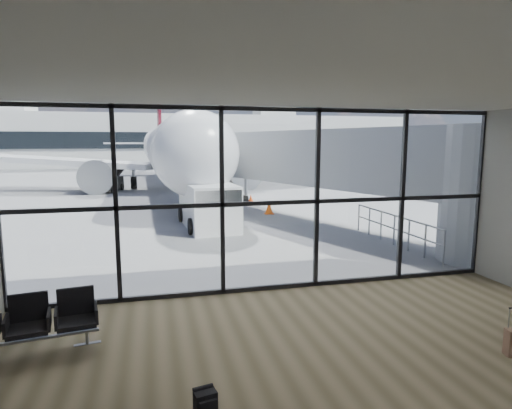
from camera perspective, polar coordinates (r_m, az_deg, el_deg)
name	(u,v)px	position (r m, az deg, el deg)	size (l,w,h in m)	color
ground	(176,175)	(50.15, -10.59, 3.92)	(220.00, 220.00, 0.00)	slate
lounge_shell	(368,218)	(5.94, 14.69, -1.76)	(12.02, 8.01, 4.51)	brown
glass_curtain_wall	(271,201)	(10.42, 1.97, 0.47)	(12.10, 0.12, 4.50)	white
jet_bridge	(336,164)	(18.70, 10.61, 5.36)	(8.00, 16.50, 4.33)	#9D9FA2
apron_railing	(394,225)	(16.12, 17.94, -2.66)	(0.06, 5.46, 1.11)	gray
far_terminal	(164,139)	(71.94, -12.18, 8.50)	(80.00, 12.20, 11.00)	silver
tree_3	(4,137)	(85.44, -30.57, 7.76)	(4.95, 4.95, 7.12)	#382619
tree_4	(42,133)	(83.94, -26.64, 8.47)	(5.61, 5.61, 8.07)	#382619
tree_5	(79,130)	(82.87, -22.58, 9.15)	(6.27, 6.27, 9.03)	#382619
seating_row	(29,321)	(8.73, -28.05, -13.53)	(2.27, 0.96, 1.01)	gray
backpack	(206,405)	(6.28, -6.72, -25.06)	(0.32, 0.31, 0.44)	black
airliner	(170,149)	(36.59, -11.45, 7.21)	(34.19, 39.56, 10.19)	silver
service_van	(209,205)	(18.67, -6.34, -0.01)	(2.40, 4.56, 1.93)	white
belt_loader	(108,183)	(34.33, -19.11, 2.70)	(2.43, 4.19, 1.83)	black
traffic_cone_a	(235,204)	(23.53, -2.77, 0.00)	(0.42, 0.42, 0.60)	#ED570C
traffic_cone_b	(251,199)	(25.67, -0.71, 0.68)	(0.41, 0.41, 0.59)	#FF490D
traffic_cone_c	(269,208)	(22.12, 1.74, -0.47)	(0.45, 0.45, 0.65)	#FF5B0D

